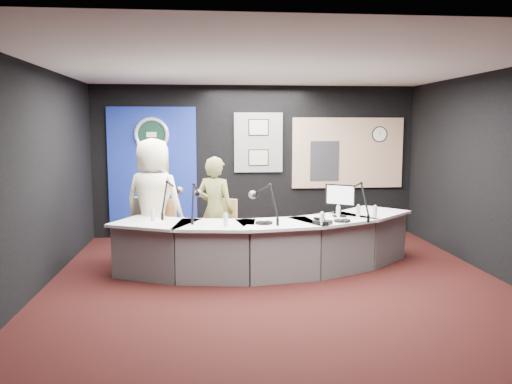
{
  "coord_description": "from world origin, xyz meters",
  "views": [
    {
      "loc": [
        -0.89,
        -6.54,
        2.03
      ],
      "look_at": [
        -0.2,
        0.8,
        1.1
      ],
      "focal_mm": 36.0,
      "sensor_mm": 36.0,
      "label": 1
    }
  ],
  "objects": [
    {
      "name": "boom_mic_d",
      "position": [
        1.17,
        0.44,
        1.05
      ],
      "size": [
        0.32,
        0.71,
        0.6
      ],
      "primitive_type": null,
      "color": "black",
      "rests_on": "broadcast_desk"
    },
    {
      "name": "paper_stack",
      "position": [
        -1.65,
        0.51,
        0.75
      ],
      "size": [
        0.29,
        0.37,
        0.0
      ],
      "primitive_type": "cube",
      "rotation": [
        0.0,
        0.0,
        0.18
      ],
      "color": "white",
      "rests_on": "broadcast_desk"
    },
    {
      "name": "boom_mic_a",
      "position": [
        -1.42,
        0.87,
        1.05
      ],
      "size": [
        0.33,
        0.7,
        0.6
      ],
      "primitive_type": null,
      "color": "black",
      "rests_on": "broadcast_desk"
    },
    {
      "name": "equipment_rack",
      "position": [
        1.3,
        2.94,
        1.4
      ],
      "size": [
        0.55,
        0.02,
        0.75
      ],
      "primitive_type": "cube",
      "color": "black",
      "rests_on": "booth_window_frame"
    },
    {
      "name": "notepad",
      "position": [
        -0.34,
        -0.07,
        0.75
      ],
      "size": [
        0.28,
        0.34,
        0.0
      ],
      "primitive_type": "cube",
      "rotation": [
        0.0,
        0.0,
        -0.32
      ],
      "color": "white",
      "rests_on": "broadcast_desk"
    },
    {
      "name": "broadcast_desk",
      "position": [
        -0.05,
        0.55,
        0.38
      ],
      "size": [
        4.5,
        1.9,
        0.75
      ],
      "primitive_type": null,
      "color": "silver",
      "rests_on": "ground"
    },
    {
      "name": "ceiling",
      "position": [
        0.0,
        0.0,
        2.8
      ],
      "size": [
        6.0,
        6.0,
        0.02
      ],
      "primitive_type": "cube",
      "color": "silver",
      "rests_on": "ground"
    },
    {
      "name": "backdrop_panel",
      "position": [
        -1.9,
        2.97,
        1.25
      ],
      "size": [
        1.6,
        0.05,
        2.3
      ],
      "primitive_type": "cube",
      "color": "navy",
      "rests_on": "wall_back"
    },
    {
      "name": "desk_phone",
      "position": [
        0.62,
        0.06,
        0.78
      ],
      "size": [
        0.28,
        0.27,
        0.05
      ],
      "primitive_type": "cube",
      "rotation": [
        0.0,
        0.0,
        -0.61
      ],
      "color": "black",
      "rests_on": "broadcast_desk"
    },
    {
      "name": "framed_photo_upper",
      "position": [
        0.05,
        2.94,
        2.03
      ],
      "size": [
        0.34,
        0.02,
        0.27
      ],
      "primitive_type": "cube",
      "color": "gray",
      "rests_on": "pinboard"
    },
    {
      "name": "boom_mic_b",
      "position": [
        -1.07,
        0.51,
        1.05
      ],
      "size": [
        0.19,
        0.74,
        0.6
      ],
      "primitive_type": null,
      "color": "black",
      "rests_on": "broadcast_desk"
    },
    {
      "name": "wall_right",
      "position": [
        3.0,
        0.0,
        1.4
      ],
      "size": [
        0.02,
        6.0,
        2.8
      ],
      "primitive_type": "cube",
      "color": "black",
      "rests_on": "ground"
    },
    {
      "name": "draped_jacket",
      "position": [
        -1.84,
        1.28,
        0.62
      ],
      "size": [
        0.49,
        0.33,
        0.7
      ],
      "primitive_type": "cube",
      "rotation": [
        0.0,
        0.0,
        -0.5
      ],
      "color": "gray",
      "rests_on": "armchair_left"
    },
    {
      "name": "person_woman",
      "position": [
        -0.79,
        1.01,
        0.8
      ],
      "size": [
        0.7,
        0.61,
        1.61
      ],
      "primitive_type": "imported",
      "rotation": [
        0.0,
        0.0,
        2.65
      ],
      "color": "olive",
      "rests_on": "ground"
    },
    {
      "name": "wall_left",
      "position": [
        -3.0,
        0.0,
        1.4
      ],
      "size": [
        0.02,
        6.0,
        2.8
      ],
      "primitive_type": "cube",
      "color": "black",
      "rests_on": "ground"
    },
    {
      "name": "wall_front",
      "position": [
        0.0,
        -3.0,
        1.4
      ],
      "size": [
        6.0,
        0.02,
        2.8
      ],
      "primitive_type": "cube",
      "color": "black",
      "rests_on": "ground"
    },
    {
      "name": "agency_seal",
      "position": [
        -1.9,
        2.93,
        1.9
      ],
      "size": [
        0.63,
        0.07,
        0.63
      ],
      "primitive_type": "torus",
      "rotation": [
        1.57,
        0.0,
        0.0
      ],
      "color": "silver",
      "rests_on": "backdrop_panel"
    },
    {
      "name": "pinboard",
      "position": [
        0.05,
        2.97,
        1.75
      ],
      "size": [
        0.9,
        0.04,
        1.1
      ],
      "primitive_type": "cube",
      "color": "slate",
      "rests_on": "wall_back"
    },
    {
      "name": "boom_mic_c",
      "position": [
        -0.13,
        0.3,
        1.05
      ],
      "size": [
        0.4,
        0.67,
        0.6
      ],
      "primitive_type": null,
      "color": "black",
      "rests_on": "broadcast_desk"
    },
    {
      "name": "ground",
      "position": [
        0.0,
        0.0,
        0.0
      ],
      "size": [
        6.0,
        6.0,
        0.0
      ],
      "primitive_type": "plane",
      "color": "black",
      "rests_on": "ground"
    },
    {
      "name": "computer_monitor",
      "position": [
        0.99,
        0.61,
        1.07
      ],
      "size": [
        0.39,
        0.28,
        0.31
      ],
      "primitive_type": "cube",
      "rotation": [
        0.0,
        0.0,
        -0.6
      ],
      "color": "black",
      "rests_on": "broadcast_desk"
    },
    {
      "name": "booth_window_frame",
      "position": [
        1.75,
        2.97,
        1.55
      ],
      "size": [
        2.12,
        0.06,
        1.32
      ],
      "primitive_type": "cube",
      "color": "tan",
      "rests_on": "wall_back"
    },
    {
      "name": "person_man",
      "position": [
        -1.7,
        1.06,
        0.94
      ],
      "size": [
        1.07,
        0.89,
        1.88
      ],
      "primitive_type": "imported",
      "rotation": [
        0.0,
        0.0,
        2.77
      ],
      "color": "#F2E3C1",
      "rests_on": "ground"
    },
    {
      "name": "wall_back",
      "position": [
        0.0,
        3.0,
        1.4
      ],
      "size": [
        6.0,
        0.02,
        2.8
      ],
      "primitive_type": "cube",
      "color": "black",
      "rests_on": "ground"
    },
    {
      "name": "headphones_far",
      "position": [
        -0.15,
        0.17,
        0.77
      ],
      "size": [
        0.24,
        0.24,
        0.04
      ],
      "primitive_type": "torus",
      "color": "black",
      "rests_on": "broadcast_desk"
    },
    {
      "name": "wall_clock",
      "position": [
        2.35,
        2.94,
        1.9
      ],
      "size": [
        0.28,
        0.01,
        0.28
      ],
      "primitive_type": "cylinder",
      "rotation": [
        1.57,
        0.0,
        0.0
      ],
      "color": "white",
      "rests_on": "booth_window_frame"
    },
    {
      "name": "seal_center",
      "position": [
        -1.9,
        2.94,
        1.9
      ],
      "size": [
        0.48,
        0.01,
        0.48
      ],
      "primitive_type": "cylinder",
      "rotation": [
        1.57,
        0.0,
        0.0
      ],
      "color": "black",
      "rests_on": "backdrop_panel"
    },
    {
      "name": "booth_glow",
      "position": [
        1.75,
        2.96,
        1.55
      ],
      "size": [
        2.0,
        0.02,
        1.2
      ],
      "primitive_type": "cube",
      "color": "beige",
      "rests_on": "booth_window_frame"
    },
    {
      "name": "armchair_right",
      "position": [
        -0.79,
        1.01,
        0.43
      ],
      "size": [
        0.67,
        0.67,
        0.86
      ],
      "primitive_type": null,
      "rotation": [
        0.0,
        0.0,
        -0.61
      ],
      "color": "tan",
      "rests_on": "ground"
    },
    {
      "name": "armchair_left",
      "position": [
        -1.7,
        1.06,
        0.49
      ],
      "size": [
        0.74,
        0.74,
        0.97
      ],
      "primitive_type": null,
      "rotation": [
        0.0,
        0.0,
        -0.5
      ],
      "color": "tan",
      "rests_on": "ground"
    },
    {
      "name": "water_bottles",
      "position": [
        -0.09,
        0.29,
        0.84
      ],
      "size": [
        3.18,
        0.63,
        0.18
      ],
      "primitive_type": null,
      "color": "silver",
      "rests_on": "broadcast_desk"
    },
    {
      "name": "headphones_near",
      "position": [
        0.92,
        0.2,
        0.77
      ],
      "size": [
        0.23,
        0.23,
        0.04
      ],
      "primitive_type": "torus",
      "color": "black",
      "rests_on": "broadcast_desk"
    },
    {
      "name": "framed_photo_lower",
      "position": [
        0.05,
        2.94,
        1.47
      ],
      "size": [
        0.34,
        0.02,
        0.27
      ],
      "primitive_type": "cube",
      "color": "gray",
      "rests_on": "pinboard"
    }
  ]
}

